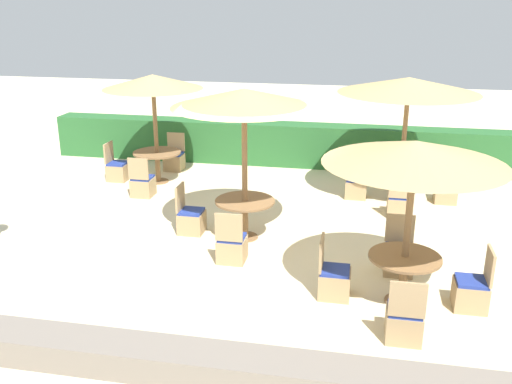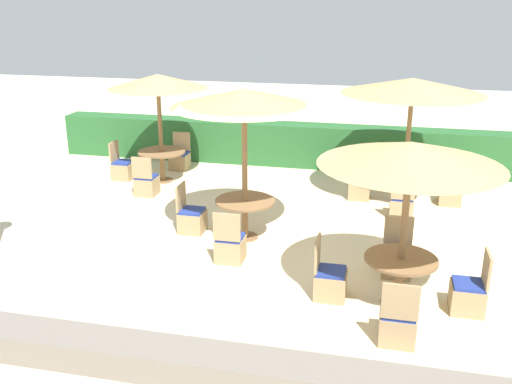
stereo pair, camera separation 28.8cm
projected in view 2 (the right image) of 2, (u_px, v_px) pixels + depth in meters
ground_plane at (249, 251)px, 10.06m from camera, size 40.00×40.00×0.00m
hedge_row at (297, 145)px, 15.00m from camera, size 13.00×0.70×1.10m
stone_border at (179, 362)px, 6.71m from camera, size 10.00×0.56×0.37m
parasol_back_right at (413, 86)px, 11.66m from camera, size 2.92×2.92×2.68m
round_table_back_right at (405, 176)px, 12.28m from camera, size 1.10×1.10×0.74m
patio_chair_back_right_north at (403, 176)px, 13.37m from camera, size 0.46×0.46×0.93m
patio_chair_back_right_south at (401, 205)px, 11.51m from camera, size 0.46×0.46×0.93m
patio_chair_back_right_west at (359, 187)px, 12.59m from camera, size 0.46×0.46×0.93m
patio_chair_back_right_east at (451, 193)px, 12.24m from camera, size 0.46×0.46×0.93m
parasol_back_left at (158, 82)px, 13.08m from camera, size 2.30×2.30×2.57m
round_table_back_left at (162, 157)px, 13.66m from camera, size 1.13×1.13×0.75m
patio_chair_back_left_north at (180, 159)px, 14.74m from camera, size 0.46×0.46×0.93m
patio_chair_back_left_south at (146, 184)px, 12.81m from camera, size 0.46×0.46×0.93m
patio_chair_back_left_west at (123, 169)px, 13.93m from camera, size 0.46×0.46×0.93m
parasol_front_right at (411, 154)px, 7.58m from camera, size 2.50×2.50×2.44m
round_table_front_right at (400, 268)px, 8.13m from camera, size 1.04×1.04×0.74m
patio_chair_front_right_south at (397, 324)px, 7.34m from camera, size 0.46×0.46×0.93m
patio_chair_front_right_north at (397, 259)px, 9.15m from camera, size 0.46×0.46×0.93m
patio_chair_front_right_east at (469, 295)px, 8.06m from camera, size 0.46×0.46×0.93m
patio_chair_front_right_west at (329, 281)px, 8.44m from camera, size 0.46×0.46×0.93m
parasol_center at (244, 99)px, 9.77m from camera, size 2.56×2.56×2.77m
round_table_center at (245, 208)px, 10.43m from camera, size 1.09×1.09×0.74m
patio_chair_center_west at (191, 219)px, 10.81m from camera, size 0.46×0.46×0.93m
patio_chair_center_south at (230, 246)px, 9.61m from camera, size 0.46×0.46×0.93m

